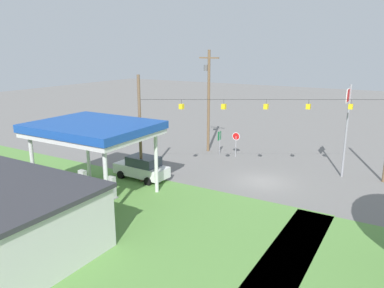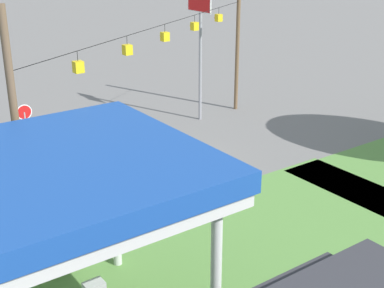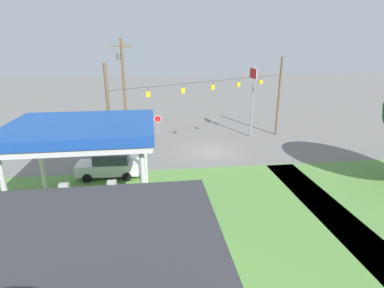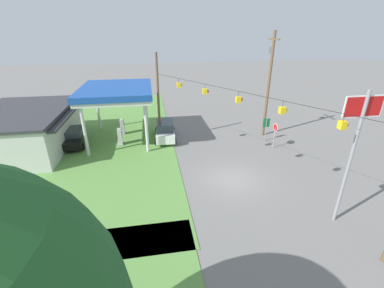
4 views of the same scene
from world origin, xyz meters
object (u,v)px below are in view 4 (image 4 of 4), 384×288
object	(u,v)px
car_at_pumps_rear	(73,137)
stop_sign_roadside	(275,130)
fuel_pump_far	(122,127)
stop_sign_overhead	(357,134)
utility_pole_main	(269,81)
route_sign	(266,125)
gas_station_canopy	(117,92)
gas_station_store	(24,129)
fuel_pump_near	(120,137)
car_at_pumps_front	(165,130)

from	to	relation	value
car_at_pumps_rear	stop_sign_roadside	world-z (taller)	stop_sign_roadside
fuel_pump_far	stop_sign_overhead	bearing A→B (deg)	-140.42
stop_sign_roadside	utility_pole_main	xyz separation A→B (m)	(3.44, -0.47, 4.04)
stop_sign_overhead	route_sign	xyz separation A→B (m)	(12.09, -1.00, -3.84)
gas_station_canopy	gas_station_store	world-z (taller)	gas_station_canopy
fuel_pump_near	car_at_pumps_front	world-z (taller)	car_at_pumps_front
gas_station_canopy	fuel_pump_far	xyz separation A→B (m)	(1.45, -0.00, -4.16)
route_sign	gas_station_canopy	bearing A→B (deg)	78.79
gas_station_store	fuel_pump_near	bearing A→B (deg)	-95.59
gas_station_canopy	stop_sign_overhead	xyz separation A→B (m)	(-14.98, -13.58, 0.58)
gas_station_store	stop_sign_roadside	xyz separation A→B (m)	(-4.11, -23.44, -0.05)
fuel_pump_near	stop_sign_overhead	world-z (taller)	stop_sign_overhead
fuel_pump_far	stop_sign_roadside	xyz separation A→B (m)	(-6.15, -14.63, 1.01)
gas_station_store	utility_pole_main	distance (m)	24.25
stop_sign_overhead	utility_pole_main	size ratio (longest dim) A/B	0.75
car_at_pumps_front	stop_sign_roadside	distance (m)	10.92
car_at_pumps_rear	route_sign	bearing A→B (deg)	78.24
gas_station_store	route_sign	world-z (taller)	gas_station_store
gas_station_canopy	fuel_pump_near	size ratio (longest dim) A/B	4.99
car_at_pumps_front	route_sign	xyz separation A→B (m)	(-2.17, -10.09, 0.71)
gas_station_canopy	stop_sign_overhead	distance (m)	20.23
car_at_pumps_front	gas_station_store	bearing A→B (deg)	92.27
car_at_pumps_rear	utility_pole_main	xyz separation A→B (m)	(-0.42, -19.60, 4.98)
gas_station_canopy	car_at_pumps_rear	distance (m)	6.14
fuel_pump_near	fuel_pump_far	distance (m)	2.90
car_at_pumps_rear	fuel_pump_far	bearing A→B (deg)	111.30
gas_station_store	car_at_pumps_front	world-z (taller)	gas_station_store
stop_sign_overhead	utility_pole_main	distance (m)	13.81
fuel_pump_near	route_sign	distance (m)	14.68
car_at_pumps_rear	route_sign	world-z (taller)	route_sign
stop_sign_overhead	route_sign	distance (m)	12.72
stop_sign_overhead	stop_sign_roadside	bearing A→B (deg)	-5.81
car_at_pumps_rear	utility_pole_main	world-z (taller)	utility_pole_main
fuel_pump_near	route_sign	bearing A→B (deg)	-95.64
fuel_pump_near	car_at_pumps_rear	distance (m)	4.54
gas_station_canopy	gas_station_store	size ratio (longest dim) A/B	0.73
fuel_pump_near	car_at_pumps_rear	size ratio (longest dim) A/B	0.39
gas_station_canopy	utility_pole_main	size ratio (longest dim) A/B	0.80
car_at_pumps_front	car_at_pumps_rear	xyz separation A→B (m)	(-0.12, 8.99, -0.13)
fuel_pump_near	stop_sign_roadside	world-z (taller)	stop_sign_roadside
car_at_pumps_front	gas_station_canopy	bearing A→B (deg)	83.74
car_at_pumps_front	stop_sign_overhead	distance (m)	17.51
car_at_pumps_front	car_at_pumps_rear	world-z (taller)	car_at_pumps_front
gas_station_store	car_at_pumps_rear	xyz separation A→B (m)	(-0.25, -4.31, -0.99)
fuel_pump_far	route_sign	bearing A→B (deg)	-106.57
car_at_pumps_rear	stop_sign_overhead	bearing A→B (deg)	46.35
stop_sign_roadside	utility_pole_main	distance (m)	5.33
car_at_pumps_rear	gas_station_canopy	bearing A→B (deg)	94.92
gas_station_store	car_at_pumps_rear	world-z (taller)	gas_station_store
gas_station_store	fuel_pump_far	size ratio (longest dim) A/B	6.86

